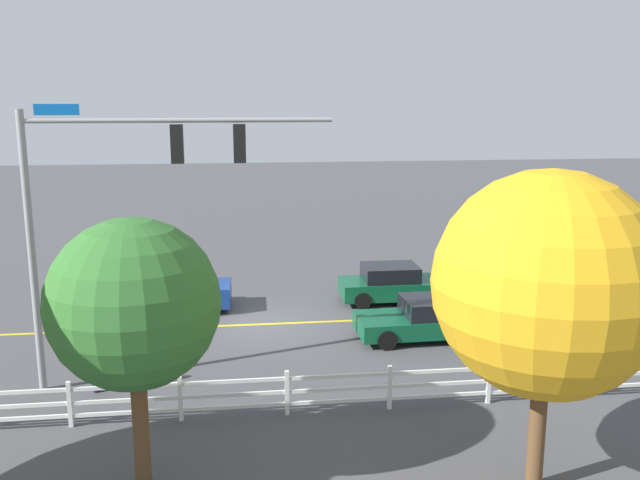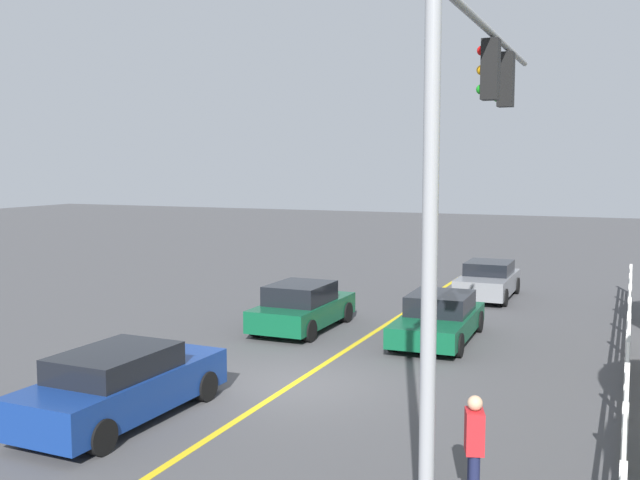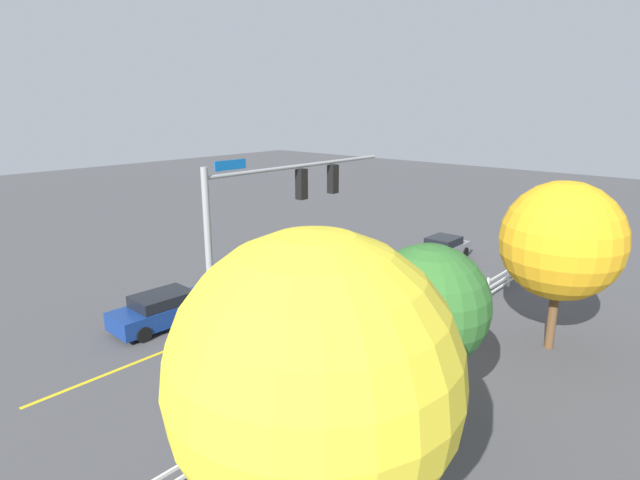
% 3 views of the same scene
% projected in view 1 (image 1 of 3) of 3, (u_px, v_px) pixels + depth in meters
% --- Properties ---
extents(ground_plane, '(120.00, 120.00, 0.00)m').
position_uv_depth(ground_plane, '(260.00, 324.00, 23.88)').
color(ground_plane, '#444447').
extents(lane_center_stripe, '(28.00, 0.16, 0.01)m').
position_uv_depth(lane_center_stripe, '(373.00, 320.00, 24.37)').
color(lane_center_stripe, gold).
rests_on(lane_center_stripe, ground_plane).
extents(signal_assembly, '(7.95, 0.38, 7.59)m').
position_uv_depth(signal_assembly, '(117.00, 192.00, 17.75)').
color(signal_assembly, gray).
rests_on(signal_assembly, ground_plane).
extents(car_0, '(4.68, 2.06, 1.34)m').
position_uv_depth(car_0, '(429.00, 319.00, 22.44)').
color(car_0, '#0C4C2D').
rests_on(car_0, ground_plane).
extents(car_1, '(4.24, 1.92, 1.43)m').
position_uv_depth(car_1, '(394.00, 284.00, 26.46)').
color(car_1, '#0C4C2D').
rests_on(car_1, ground_plane).
extents(car_2, '(4.79, 2.00, 1.44)m').
position_uv_depth(car_2, '(165.00, 292.00, 25.34)').
color(car_2, navy).
rests_on(car_2, ground_plane).
extents(car_3, '(4.16, 1.90, 1.37)m').
position_uv_depth(car_3, '(640.00, 310.00, 23.28)').
color(car_3, slate).
rests_on(car_3, ground_plane).
extents(pedestrian, '(0.46, 0.36, 1.69)m').
position_uv_depth(pedestrian, '(98.00, 359.00, 18.27)').
color(pedestrian, '#191E3F').
rests_on(pedestrian, ground_plane).
extents(white_rail_fence, '(26.10, 0.10, 1.15)m').
position_uv_depth(white_rail_fence, '(390.00, 386.00, 17.31)').
color(white_rail_fence, white).
rests_on(white_rail_fence, ground_plane).
extents(tree_0, '(3.35, 3.35, 5.55)m').
position_uv_depth(tree_0, '(134.00, 305.00, 13.16)').
color(tree_0, brown).
rests_on(tree_0, ground_plane).
extents(tree_1, '(4.42, 4.42, 6.48)m').
position_uv_depth(tree_1, '(547.00, 284.00, 13.06)').
color(tree_1, brown).
rests_on(tree_1, ground_plane).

